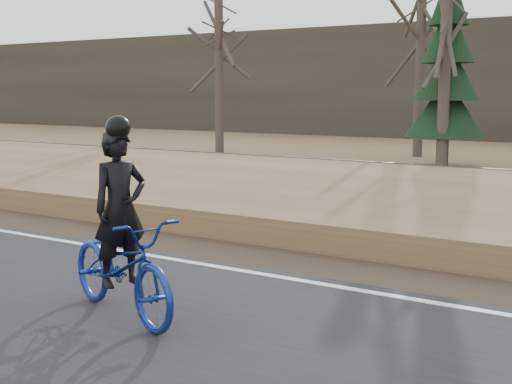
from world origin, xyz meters
The scene contains 12 objects.
ground centered at (0.00, 0.00, 0.00)m, with size 120.00×120.00×0.00m, color olive.
road centered at (0.00, -2.50, 0.03)m, with size 120.00×6.00×0.06m, color black.
edge_line centered at (0.00, 0.20, 0.07)m, with size 120.00×0.12×0.01m, color silver.
shoulder centered at (0.00, 1.20, 0.02)m, with size 120.00×1.60×0.04m, color #473A2B.
embankment centered at (0.00, 4.20, 0.22)m, with size 120.00×5.00×0.44m, color olive.
ballast centered at (0.00, 8.00, 0.23)m, with size 120.00×3.00×0.45m, color slate.
railroad centered at (0.00, 8.00, 0.53)m, with size 120.00×2.40×0.29m.
cyclist centered at (-1.44, -2.10, 0.74)m, with size 2.23×1.37×2.15m.
bare_tree_far_left centered at (-13.17, 15.63, 3.80)m, with size 0.36×0.36×7.61m, color #463D33.
bare_tree_left centered at (-5.92, 18.44, 3.87)m, with size 0.36×0.36×7.75m, color #463D33.
bare_tree_near_left centered at (-3.62, 14.46, 3.95)m, with size 0.36×0.36×7.91m, color #463D33.
conifer centered at (-3.87, 15.43, 3.05)m, with size 2.60×2.60×6.45m.
Camera 1 is at (3.81, -7.47, 2.45)m, focal length 50.00 mm.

